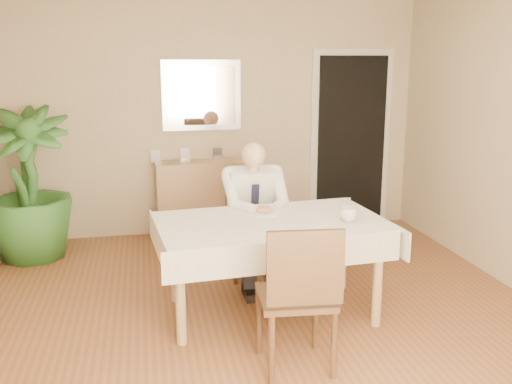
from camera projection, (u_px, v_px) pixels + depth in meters
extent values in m
plane|color=brown|center=(265.00, 327.00, 4.24)|extent=(5.00, 5.00, 0.00)
cube|color=tan|center=(218.00, 118.00, 6.32)|extent=(4.50, 0.02, 2.60)
cube|color=tan|center=(460.00, 302.00, 1.55)|extent=(4.50, 0.02, 2.60)
cube|color=silver|center=(460.00, 248.00, 1.54)|extent=(1.34, 0.02, 1.44)
cube|color=white|center=(457.00, 245.00, 1.56)|extent=(1.18, 0.02, 1.28)
cube|color=silver|center=(350.00, 141.00, 6.67)|extent=(0.96, 0.03, 2.10)
cube|color=black|center=(351.00, 141.00, 6.64)|extent=(0.80, 0.05, 1.95)
cube|color=silver|center=(202.00, 95.00, 6.21)|extent=(0.86, 0.03, 0.76)
cube|color=white|center=(202.00, 96.00, 6.19)|extent=(0.74, 0.02, 0.64)
cube|color=tan|center=(271.00, 224.00, 4.31)|extent=(1.67, 1.04, 0.04)
cube|color=beige|center=(271.00, 221.00, 4.30)|extent=(1.78, 1.15, 0.01)
cube|color=beige|center=(287.00, 256.00, 3.85)|extent=(1.69, 0.16, 0.22)
cube|color=beige|center=(258.00, 217.00, 4.81)|extent=(1.69, 0.16, 0.22)
cube|color=beige|center=(158.00, 241.00, 4.17)|extent=(0.10, 1.00, 0.22)
cube|color=beige|center=(376.00, 228.00, 4.49)|extent=(0.10, 1.00, 0.22)
cylinder|color=tan|center=(180.00, 297.00, 3.91)|extent=(0.07, 0.07, 0.70)
cylinder|color=tan|center=(378.00, 281.00, 4.18)|extent=(0.07, 0.07, 0.70)
cylinder|color=tan|center=(174.00, 260.00, 4.61)|extent=(0.07, 0.07, 0.70)
cylinder|color=tan|center=(343.00, 249.00, 4.89)|extent=(0.07, 0.07, 0.70)
cube|color=#462E19|center=(251.00, 232.00, 5.14)|extent=(0.41, 0.41, 0.04)
cube|color=#462E19|center=(248.00, 201.00, 5.26)|extent=(0.41, 0.04, 0.41)
cylinder|color=#462E19|center=(236.00, 263.00, 4.99)|extent=(0.04, 0.04, 0.40)
cylinder|color=#462E19|center=(274.00, 260.00, 5.06)|extent=(0.04, 0.04, 0.40)
cylinder|color=#462E19|center=(230.00, 250.00, 5.33)|extent=(0.04, 0.04, 0.40)
cylinder|color=#462E19|center=(266.00, 248.00, 5.39)|extent=(0.04, 0.04, 0.40)
cube|color=#462E19|center=(295.00, 297.00, 3.60)|extent=(0.50, 0.50, 0.04)
cube|color=#462E19|center=(305.00, 268.00, 3.34)|extent=(0.46, 0.08, 0.46)
cylinder|color=#462E19|center=(272.00, 351.00, 3.43)|extent=(0.04, 0.04, 0.45)
cylinder|color=#462E19|center=(334.00, 345.00, 3.51)|extent=(0.04, 0.04, 0.45)
cylinder|color=#462E19|center=(259.00, 322.00, 3.81)|extent=(0.04, 0.04, 0.45)
cylinder|color=#462E19|center=(315.00, 317.00, 3.89)|extent=(0.04, 0.04, 0.45)
cube|color=white|center=(252.00, 197.00, 5.03)|extent=(0.42, 0.31, 0.55)
cube|color=black|center=(255.00, 204.00, 4.92)|extent=(0.07, 0.08, 0.36)
cylinder|color=tan|center=(253.00, 166.00, 4.92)|extent=(0.09, 0.09, 0.08)
sphere|color=tan|center=(254.00, 155.00, 4.87)|extent=(0.21, 0.21, 0.21)
cube|color=black|center=(245.00, 230.00, 4.87)|extent=(0.13, 0.42, 0.13)
cube|color=black|center=(268.00, 229.00, 4.91)|extent=(0.13, 0.42, 0.13)
cube|color=black|center=(249.00, 269.00, 4.77)|extent=(0.11, 0.12, 0.45)
cube|color=black|center=(272.00, 268.00, 4.81)|extent=(0.11, 0.12, 0.45)
cube|color=black|center=(251.00, 293.00, 4.75)|extent=(0.11, 0.26, 0.07)
cube|color=black|center=(274.00, 291.00, 4.79)|extent=(0.11, 0.26, 0.07)
cylinder|color=white|center=(264.00, 212.00, 4.50)|extent=(0.26, 0.26, 0.02)
ellipsoid|color=#926143|center=(264.00, 210.00, 4.49)|extent=(0.14, 0.14, 0.06)
cylinder|color=silver|center=(271.00, 212.00, 4.44)|extent=(0.01, 0.13, 0.01)
cylinder|color=silver|center=(261.00, 212.00, 4.43)|extent=(0.01, 0.13, 0.01)
imported|color=white|center=(349.00, 214.00, 4.27)|extent=(0.15, 0.15, 0.10)
cube|color=tan|center=(205.00, 199.00, 6.32)|extent=(1.07, 0.40, 0.85)
cube|color=silver|center=(155.00, 156.00, 6.14)|extent=(0.10, 0.02, 0.14)
cube|color=silver|center=(185.00, 154.00, 6.23)|extent=(0.10, 0.02, 0.14)
cube|color=silver|center=(217.00, 154.00, 6.28)|extent=(0.10, 0.02, 0.14)
imported|color=#2A5B21|center=(28.00, 184.00, 5.55)|extent=(0.91, 0.91, 1.50)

